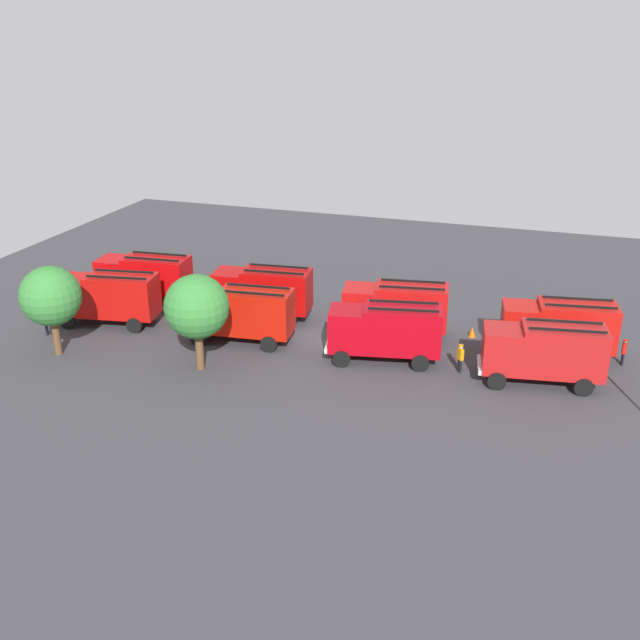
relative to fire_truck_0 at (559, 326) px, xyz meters
The scene contains 17 objects.
ground_plane 15.60m from the fire_truck_0, ahead, with size 66.81×66.81×0.00m, color #38383D.
fire_truck_0 is the anchor object (origin of this frame).
fire_truck_1 10.60m from the fire_truck_0, ahead, with size 7.49×3.65×3.88m.
fire_truck_2 20.44m from the fire_truck_0, ahead, with size 7.42×3.37×3.88m.
fire_truck_3 30.12m from the fire_truck_0, ahead, with size 7.38×3.26×3.88m.
fire_truck_4 4.27m from the fire_truck_0, 80.37° to the left, with size 7.49×3.66×3.88m.
fire_truck_5 11.09m from the fire_truck_0, 21.50° to the left, with size 7.53×3.84×3.88m.
fire_truck_6 20.62m from the fire_truck_0, 11.56° to the left, with size 7.41×3.35×3.88m.
fire_truck_7 30.61m from the fire_truck_0, ahead, with size 7.51×3.71×3.88m.
firefighter_0 7.04m from the fire_truck_0, 37.04° to the left, with size 0.45×0.48×1.83m.
firefighter_1 27.57m from the fire_truck_0, ahead, with size 0.46×0.47×1.80m.
firefighter_2 34.28m from the fire_truck_0, 12.29° to the left, with size 0.43×0.48×1.61m.
firefighter_3 4.23m from the fire_truck_0, behind, with size 0.28×0.43×1.71m.
tree_0 22.80m from the fire_truck_0, 22.69° to the left, with size 3.95×3.95×6.12m.
tree_1 32.28m from the fire_truck_0, 17.57° to the left, with size 3.84×3.84×5.94m.
traffic_cone_0 6.01m from the fire_truck_0, 15.73° to the right, with size 0.51×0.51×0.72m, color #F2600C.
traffic_cone_1 10.81m from the fire_truck_0, 14.24° to the right, with size 0.51×0.51×0.72m, color #F2600C.
Camera 1 is at (-14.43, 43.68, 20.26)m, focal length 41.38 mm.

